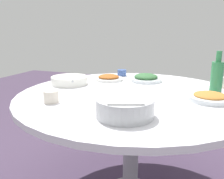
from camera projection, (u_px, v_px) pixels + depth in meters
round_dining_table at (132, 105)px, 1.48m from camera, size 1.39×1.39×0.72m
rice_bowl at (125, 107)px, 1.06m from camera, size 0.26×0.26×0.09m
soup_bowl at (70, 80)px, 1.70m from camera, size 0.26×0.26×0.06m
dish_greens at (146, 78)px, 1.80m from camera, size 0.24×0.24×0.06m
dish_tofu_braise at (210, 97)px, 1.30m from camera, size 0.24×0.24×0.05m
dish_stirfry at (109, 78)px, 1.84m from camera, size 0.22×0.22×0.04m
green_bottle at (217, 76)px, 1.45m from camera, size 0.07×0.07×0.26m
tea_cup_far at (122, 73)px, 2.01m from camera, size 0.07×0.07×0.05m
tea_cup_side at (51, 97)px, 1.27m from camera, size 0.08×0.08×0.06m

